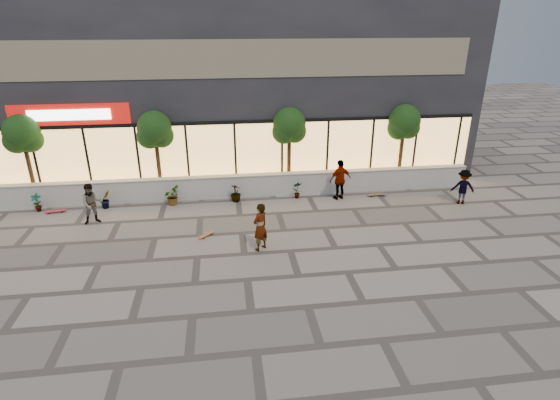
{
  "coord_description": "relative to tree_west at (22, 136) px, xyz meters",
  "views": [
    {
      "loc": [
        -0.54,
        -11.76,
        7.65
      ],
      "look_at": [
        1.47,
        3.25,
        1.3
      ],
      "focal_mm": 28.0,
      "sensor_mm": 36.0,
      "label": 1
    }
  ],
  "objects": [
    {
      "name": "skater_right_near",
      "position": [
        13.58,
        -1.59,
        -2.06
      ],
      "size": [
        1.17,
        0.76,
        1.85
      ],
      "primitive_type": "imported",
      "rotation": [
        0.0,
        0.0,
        3.45
      ],
      "color": "silver",
      "rests_on": "ground"
    },
    {
      "name": "shrub_a",
      "position": [
        0.5,
        -1.25,
        -2.58
      ],
      "size": [
        0.43,
        0.29,
        0.81
      ],
      "primitive_type": "imported",
      "color": "#133611",
      "rests_on": "ground"
    },
    {
      "name": "skater_right_far",
      "position": [
        18.8,
        -2.82,
        -2.2
      ],
      "size": [
        1.14,
        0.85,
        1.57
      ],
      "primitive_type": "imported",
      "rotation": [
        0.0,
        0.0,
        2.85
      ],
      "color": "maroon",
      "rests_on": "ground"
    },
    {
      "name": "ground",
      "position": [
        9.0,
        -7.7,
        -2.99
      ],
      "size": [
        80.0,
        80.0,
        0.0
      ],
      "primitive_type": "plane",
      "color": "gray",
      "rests_on": "ground"
    },
    {
      "name": "shrub_e",
      "position": [
        11.7,
        -1.25,
        -2.58
      ],
      "size": [
        0.46,
        0.35,
        0.81
      ],
      "primitive_type": "imported",
      "rotation": [
        0.0,
        0.0,
        3.28
      ],
      "color": "#133611",
      "rests_on": "ground"
    },
    {
      "name": "tree_midwest",
      "position": [
        5.5,
        0.0,
        0.0
      ],
      "size": [
        1.6,
        1.5,
        3.92
      ],
      "color": "#3F2F16",
      "rests_on": "ground"
    },
    {
      "name": "shrub_c",
      "position": [
        6.1,
        -1.25,
        -2.58
      ],
      "size": [
        0.68,
        0.77,
        0.81
      ],
      "primitive_type": "imported",
      "rotation": [
        0.0,
        0.0,
        1.64
      ],
      "color": "#133611",
      "rests_on": "ground"
    },
    {
      "name": "skateboard_right_far",
      "position": [
        15.5,
        -1.5,
        -2.91
      ],
      "size": [
        0.73,
        0.3,
        0.09
      ],
      "rotation": [
        0.0,
        0.0,
        -0.17
      ],
      "color": "#604783",
      "rests_on": "ground"
    },
    {
      "name": "planter_wall",
      "position": [
        9.0,
        -0.7,
        -2.46
      ],
      "size": [
        22.0,
        0.42,
        1.04
      ],
      "color": "white",
      "rests_on": "ground"
    },
    {
      "name": "skater_left",
      "position": [
        3.18,
        -2.73,
        -2.15
      ],
      "size": [
        0.97,
        0.87,
        1.66
      ],
      "primitive_type": "imported",
      "rotation": [
        0.0,
        0.0,
        0.34
      ],
      "color": "tan",
      "rests_on": "ground"
    },
    {
      "name": "tree_west",
      "position": [
        0.0,
        0.0,
        0.0
      ],
      "size": [
        1.6,
        1.5,
        3.92
      ],
      "color": "#3F2F16",
      "rests_on": "ground"
    },
    {
      "name": "skateboard_right_near",
      "position": [
        15.35,
        -1.5,
        -2.91
      ],
      "size": [
        0.82,
        0.31,
        0.1
      ],
      "rotation": [
        0.0,
        0.0,
        0.14
      ],
      "color": "brown",
      "rests_on": "ground"
    },
    {
      "name": "skateboard_center",
      "position": [
        7.65,
        -4.54,
        -2.91
      ],
      "size": [
        0.63,
        0.63,
        0.09
      ],
      "rotation": [
        0.0,
        0.0,
        0.79
      ],
      "color": "#9C5833",
      "rests_on": "ground"
    },
    {
      "name": "skateboard_left",
      "position": [
        1.28,
        -1.5,
        -2.9
      ],
      "size": [
        0.83,
        0.34,
        0.1
      ],
      "rotation": [
        0.0,
        0.0,
        0.17
      ],
      "color": "red",
      "rests_on": "ground"
    },
    {
      "name": "skater_center",
      "position": [
        9.6,
        -5.79,
        -2.1
      ],
      "size": [
        0.76,
        0.74,
        1.76
      ],
      "primitive_type": "imported",
      "rotation": [
        0.0,
        0.0,
        3.85
      ],
      "color": "silver",
      "rests_on": "ground"
    },
    {
      "name": "shrub_b",
      "position": [
        3.3,
        -1.25,
        -2.58
      ],
      "size": [
        0.57,
        0.57,
        0.81
      ],
      "primitive_type": "imported",
      "rotation": [
        0.0,
        0.0,
        0.82
      ],
      "color": "#133611",
      "rests_on": "ground"
    },
    {
      "name": "tree_east",
      "position": [
        17.0,
        0.0,
        0.0
      ],
      "size": [
        1.6,
        1.5,
        3.92
      ],
      "color": "#3F2F16",
      "rests_on": "ground"
    },
    {
      "name": "retail_building",
      "position": [
        9.0,
        4.79,
        1.26
      ],
      "size": [
        24.0,
        9.17,
        8.5
      ],
      "color": "#26262B",
      "rests_on": "ground"
    },
    {
      "name": "shrub_d",
      "position": [
        8.9,
        -1.25,
        -2.58
      ],
      "size": [
        0.64,
        0.64,
        0.81
      ],
      "primitive_type": "imported",
      "rotation": [
        0.0,
        0.0,
        2.46
      ],
      "color": "#133611",
      "rests_on": "ground"
    },
    {
      "name": "tree_mideast",
      "position": [
        11.5,
        0.0,
        0.0
      ],
      "size": [
        1.6,
        1.5,
        3.92
      ],
      "color": "#3F2F16",
      "rests_on": "ground"
    }
  ]
}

